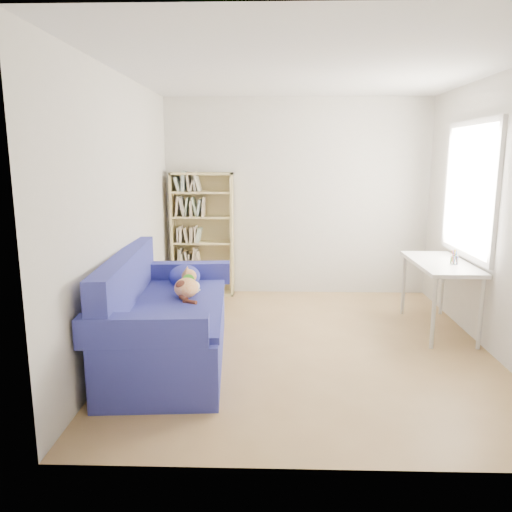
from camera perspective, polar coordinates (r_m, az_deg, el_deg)
The scene contains 6 objects.
ground at distance 5.05m, azimuth 5.59°, elevation -10.13°, with size 4.00×4.00×0.00m, color #A07A48.
room_shell at distance 4.75m, azimuth 7.15°, elevation 8.75°, with size 3.54×4.04×2.62m.
sofa at distance 4.66m, azimuth -10.35°, elevation -7.31°, with size 1.09×2.07×0.99m.
bookshelf at distance 6.69m, azimuth -6.11°, elevation 1.93°, with size 0.82×0.25×1.63m.
desk at distance 5.62m, azimuth 20.34°, elevation -1.37°, with size 0.55×1.20×0.75m.
pen_cup at distance 5.53m, azimuth 21.73°, elevation -0.28°, with size 0.08×0.08×0.15m.
Camera 1 is at (-0.34, -4.69, 1.84)m, focal length 35.00 mm.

